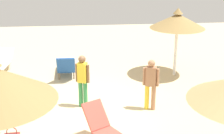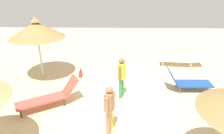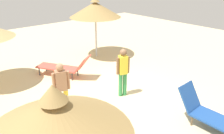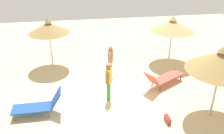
{
  "view_description": "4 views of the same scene",
  "coord_description": "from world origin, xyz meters",
  "px_view_note": "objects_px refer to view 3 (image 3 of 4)",
  "views": [
    {
      "loc": [
        0.16,
        9.28,
        4.58
      ],
      "look_at": [
        -0.7,
        0.41,
        1.48
      ],
      "focal_mm": 54.51,
      "sensor_mm": 36.0,
      "label": 1
    },
    {
      "loc": [
        -6.91,
        -0.05,
        4.35
      ],
      "look_at": [
        -0.04,
        0.11,
        1.35
      ],
      "focal_mm": 33.36,
      "sensor_mm": 36.0,
      "label": 2
    },
    {
      "loc": [
        -4.36,
        -4.89,
        3.78
      ],
      "look_at": [
        -0.03,
        0.11,
        0.96
      ],
      "focal_mm": 35.32,
      "sensor_mm": 36.0,
      "label": 3
    },
    {
      "loc": [
        8.66,
        -1.44,
        5.82
      ],
      "look_at": [
        -0.39,
        -0.02,
        1.23
      ],
      "focal_mm": 39.8,
      "sensor_mm": 36.0,
      "label": 4
    }
  ],
  "objects_px": {
    "lounge_chair_near_left": "(65,67)",
    "handbag": "(123,63)",
    "parasol_umbrella_edge": "(95,9)",
    "parasol_umbrella_far_left": "(56,119)",
    "lounge_chair_front": "(210,113)",
    "person_standing_near_right": "(62,86)",
    "person_standing_back": "(123,70)"
  },
  "relations": [
    {
      "from": "parasol_umbrella_edge",
      "to": "person_standing_back",
      "type": "xyz_separation_m",
      "value": [
        -1.66,
        -3.62,
        -1.34
      ]
    },
    {
      "from": "lounge_chair_near_left",
      "to": "person_standing_back",
      "type": "height_order",
      "value": "person_standing_back"
    },
    {
      "from": "person_standing_near_right",
      "to": "person_standing_back",
      "type": "height_order",
      "value": "person_standing_back"
    },
    {
      "from": "parasol_umbrella_edge",
      "to": "lounge_chair_near_left",
      "type": "bearing_deg",
      "value": -155.6
    },
    {
      "from": "person_standing_back",
      "to": "handbag",
      "type": "distance_m",
      "value": 2.72
    },
    {
      "from": "person_standing_back",
      "to": "person_standing_near_right",
      "type": "bearing_deg",
      "value": 169.1
    },
    {
      "from": "lounge_chair_front",
      "to": "person_standing_back",
      "type": "bearing_deg",
      "value": 102.34
    },
    {
      "from": "parasol_umbrella_far_left",
      "to": "handbag",
      "type": "relative_size",
      "value": 6.12
    },
    {
      "from": "parasol_umbrella_far_left",
      "to": "lounge_chair_front",
      "type": "xyz_separation_m",
      "value": [
        4.11,
        -0.23,
        -1.68
      ]
    },
    {
      "from": "lounge_chair_front",
      "to": "lounge_chair_near_left",
      "type": "distance_m",
      "value": 5.39
    },
    {
      "from": "parasol_umbrella_edge",
      "to": "person_standing_back",
      "type": "bearing_deg",
      "value": -114.6
    },
    {
      "from": "parasol_umbrella_far_left",
      "to": "handbag",
      "type": "xyz_separation_m",
      "value": [
        5.33,
        4.34,
        -1.96
      ]
    },
    {
      "from": "person_standing_near_right",
      "to": "handbag",
      "type": "height_order",
      "value": "person_standing_near_right"
    },
    {
      "from": "parasol_umbrella_far_left",
      "to": "person_standing_back",
      "type": "xyz_separation_m",
      "value": [
        3.53,
        2.46,
        -1.17
      ]
    },
    {
      "from": "lounge_chair_near_left",
      "to": "person_standing_near_right",
      "type": "relative_size",
      "value": 1.39
    },
    {
      "from": "parasol_umbrella_far_left",
      "to": "parasol_umbrella_edge",
      "type": "xyz_separation_m",
      "value": [
        5.18,
        6.08,
        0.17
      ]
    },
    {
      "from": "lounge_chair_near_left",
      "to": "handbag",
      "type": "height_order",
      "value": "lounge_chair_near_left"
    },
    {
      "from": "parasol_umbrella_edge",
      "to": "person_standing_back",
      "type": "distance_m",
      "value": 4.2
    },
    {
      "from": "person_standing_near_right",
      "to": "handbag",
      "type": "bearing_deg",
      "value": 21.58
    },
    {
      "from": "handbag",
      "to": "lounge_chair_near_left",
      "type": "bearing_deg",
      "value": 164.97
    },
    {
      "from": "parasol_umbrella_edge",
      "to": "lounge_chair_near_left",
      "type": "distance_m",
      "value": 3.17
    },
    {
      "from": "parasol_umbrella_far_left",
      "to": "lounge_chair_near_left",
      "type": "distance_m",
      "value": 5.99
    },
    {
      "from": "parasol_umbrella_edge",
      "to": "handbag",
      "type": "bearing_deg",
      "value": -85.32
    },
    {
      "from": "lounge_chair_near_left",
      "to": "person_standing_near_right",
      "type": "height_order",
      "value": "person_standing_near_right"
    },
    {
      "from": "parasol_umbrella_far_left",
      "to": "lounge_chair_front",
      "type": "distance_m",
      "value": 4.45
    },
    {
      "from": "parasol_umbrella_far_left",
      "to": "handbag",
      "type": "bearing_deg",
      "value": 39.18
    },
    {
      "from": "person_standing_back",
      "to": "handbag",
      "type": "relative_size",
      "value": 3.88
    },
    {
      "from": "parasol_umbrella_edge",
      "to": "person_standing_near_right",
      "type": "xyz_separation_m",
      "value": [
        -3.65,
        -3.24,
        -1.38
      ]
    },
    {
      "from": "parasol_umbrella_far_left",
      "to": "person_standing_near_right",
      "type": "distance_m",
      "value": 3.45
    },
    {
      "from": "person_standing_back",
      "to": "handbag",
      "type": "height_order",
      "value": "person_standing_back"
    },
    {
      "from": "parasol_umbrella_edge",
      "to": "parasol_umbrella_far_left",
      "type": "bearing_deg",
      "value": -130.47
    },
    {
      "from": "parasol_umbrella_far_left",
      "to": "person_standing_back",
      "type": "distance_m",
      "value": 4.45
    }
  ]
}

